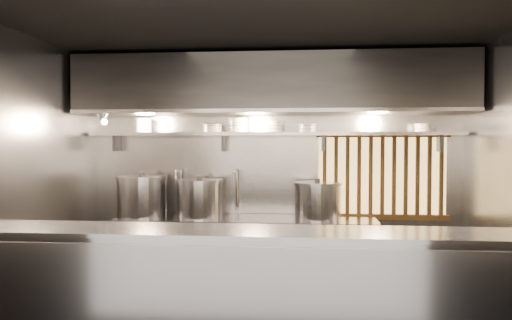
% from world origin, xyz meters
% --- Properties ---
extents(ceiling, '(4.50, 4.50, 0.00)m').
position_xyz_m(ceiling, '(0.00, 0.00, 2.80)').
color(ceiling, black).
rests_on(ceiling, wall_back).
extents(wall_back, '(4.50, 0.00, 4.50)m').
position_xyz_m(wall_back, '(0.00, 1.50, 1.40)').
color(wall_back, gray).
rests_on(wall_back, floor).
extents(wall_left, '(0.00, 3.00, 3.00)m').
position_xyz_m(wall_left, '(-2.25, 0.00, 1.40)').
color(wall_left, gray).
rests_on(wall_left, floor).
extents(serving_counter, '(4.50, 0.56, 1.13)m').
position_xyz_m(serving_counter, '(0.00, -0.96, 0.57)').
color(serving_counter, '#9E9EA3').
rests_on(serving_counter, floor).
extents(cooking_bench, '(3.00, 0.70, 0.90)m').
position_xyz_m(cooking_bench, '(-0.30, 1.13, 0.45)').
color(cooking_bench, '#9E9EA3').
rests_on(cooking_bench, floor).
extents(bowl_shelf, '(4.40, 0.34, 0.04)m').
position_xyz_m(bowl_shelf, '(0.00, 1.32, 1.88)').
color(bowl_shelf, '#9E9EA3').
rests_on(bowl_shelf, wall_back).
extents(exhaust_hood, '(4.40, 0.81, 0.65)m').
position_xyz_m(exhaust_hood, '(0.00, 1.10, 2.42)').
color(exhaust_hood, '#2D2D30').
rests_on(exhaust_hood, ceiling).
extents(wood_screen, '(1.56, 0.09, 1.04)m').
position_xyz_m(wood_screen, '(1.30, 1.45, 1.38)').
color(wood_screen, '#FFCF72').
rests_on(wood_screen, wall_back).
extents(faucet_left, '(0.04, 0.30, 0.50)m').
position_xyz_m(faucet_left, '(-1.15, 1.37, 1.31)').
color(faucet_left, silver).
rests_on(faucet_left, wall_back).
extents(faucet_right, '(0.04, 0.30, 0.50)m').
position_xyz_m(faucet_right, '(-0.45, 1.37, 1.31)').
color(faucet_right, silver).
rests_on(faucet_right, wall_back).
extents(heat_lamp, '(0.25, 0.35, 0.20)m').
position_xyz_m(heat_lamp, '(-1.90, 0.85, 2.07)').
color(heat_lamp, '#9E9EA3').
rests_on(heat_lamp, exhaust_hood).
extents(pendant_bulb, '(0.09, 0.09, 0.19)m').
position_xyz_m(pendant_bulb, '(-0.10, 1.20, 1.96)').
color(pendant_bulb, '#2D2D30').
rests_on(pendant_bulb, exhaust_hood).
extents(stock_pot_left, '(0.61, 0.61, 0.52)m').
position_xyz_m(stock_pot_left, '(-1.55, 1.14, 1.14)').
color(stock_pot_left, '#9E9EA3').
rests_on(stock_pot_left, cooking_bench).
extents(stock_pot_mid, '(0.57, 0.57, 0.49)m').
position_xyz_m(stock_pot_mid, '(-0.85, 1.12, 1.12)').
color(stock_pot_mid, '#9E9EA3').
rests_on(stock_pot_mid, cooking_bench).
extents(stock_pot_right, '(0.61, 0.61, 0.46)m').
position_xyz_m(stock_pot_right, '(0.53, 1.13, 1.11)').
color(stock_pot_right, '#9E9EA3').
rests_on(stock_pot_right, cooking_bench).
extents(bowl_stack_0, '(0.20, 0.20, 0.17)m').
position_xyz_m(bowl_stack_0, '(-1.58, 1.32, 1.99)').
color(bowl_stack_0, silver).
rests_on(bowl_stack_0, bowl_shelf).
extents(bowl_stack_1, '(0.24, 0.24, 0.09)m').
position_xyz_m(bowl_stack_1, '(-0.72, 1.32, 1.95)').
color(bowl_stack_1, silver).
rests_on(bowl_stack_1, bowl_shelf).
extents(bowl_stack_2, '(0.24, 0.24, 0.17)m').
position_xyz_m(bowl_stack_2, '(-0.42, 1.32, 1.98)').
color(bowl_stack_2, silver).
rests_on(bowl_stack_2, bowl_shelf).
extents(bowl_stack_3, '(0.23, 0.23, 0.13)m').
position_xyz_m(bowl_stack_3, '(0.02, 1.32, 1.97)').
color(bowl_stack_3, silver).
rests_on(bowl_stack_3, bowl_shelf).
extents(bowl_stack_4, '(0.21, 0.21, 0.09)m').
position_xyz_m(bowl_stack_4, '(0.40, 1.32, 1.95)').
color(bowl_stack_4, silver).
rests_on(bowl_stack_4, bowl_shelf).
extents(bowl_stack_5, '(0.24, 0.24, 0.09)m').
position_xyz_m(bowl_stack_5, '(1.76, 1.32, 1.95)').
color(bowl_stack_5, silver).
rests_on(bowl_stack_5, bowl_shelf).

